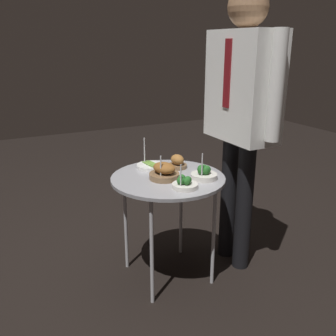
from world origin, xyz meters
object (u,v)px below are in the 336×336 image
at_px(bowl_broccoli_mid_left, 204,173).
at_px(bowl_broccoli_back_left, 184,184).
at_px(bowl_roast_front_left, 164,172).
at_px(bowl_roast_near_rim, 177,162).
at_px(bowl_asparagus_center, 151,166).
at_px(waiter_figure, 242,100).
at_px(serving_cart, 168,185).

height_order(bowl_broccoli_mid_left, bowl_broccoli_back_left, bowl_broccoli_mid_left).
bearing_deg(bowl_broccoli_mid_left, bowl_broccoli_back_left, -65.45).
xyz_separation_m(bowl_roast_front_left, bowl_roast_near_rim, (-0.13, 0.15, -0.00)).
height_order(bowl_asparagus_center, waiter_figure, waiter_figure).
bearing_deg(bowl_roast_front_left, serving_cart, 120.00).
xyz_separation_m(serving_cart, bowl_roast_near_rim, (-0.11, 0.12, 0.08)).
bearing_deg(serving_cart, bowl_broccoli_back_left, -0.89).
relative_size(serving_cart, bowl_roast_near_rim, 5.58).
height_order(bowl_asparagus_center, bowl_roast_front_left, bowl_asparagus_center).
relative_size(bowl_roast_near_rim, bowl_broccoli_back_left, 0.84).
bearing_deg(bowl_roast_front_left, bowl_broccoli_mid_left, 62.93).
height_order(serving_cart, bowl_asparagus_center, bowl_asparagus_center).
bearing_deg(bowl_asparagus_center, bowl_roast_near_rim, 61.75).
distance_m(bowl_roast_near_rim, bowl_broccoli_back_left, 0.32).
bearing_deg(bowl_roast_front_left, bowl_asparagus_center, 176.65).
bearing_deg(bowl_roast_near_rim, bowl_broccoli_back_left, -21.87).
distance_m(serving_cart, bowl_broccoli_back_left, 0.20).
bearing_deg(bowl_roast_front_left, bowl_broccoli_back_left, 9.82).
relative_size(bowl_roast_near_rim, waiter_figure, 0.07).
height_order(serving_cart, bowl_roast_front_left, bowl_roast_front_left).
bearing_deg(bowl_roast_near_rim, waiter_figure, 65.39).
bearing_deg(serving_cart, bowl_roast_near_rim, 133.53).
bearing_deg(bowl_broccoli_back_left, serving_cart, 179.11).
height_order(bowl_asparagus_center, bowl_broccoli_back_left, bowl_asparagus_center).
xyz_separation_m(serving_cart, bowl_asparagus_center, (-0.19, -0.02, 0.06)).
distance_m(bowl_roast_front_left, bowl_roast_near_rim, 0.20).
relative_size(bowl_asparagus_center, bowl_broccoli_back_left, 1.30).
xyz_separation_m(bowl_roast_near_rim, waiter_figure, (0.15, 0.33, 0.36)).
xyz_separation_m(bowl_broccoli_mid_left, waiter_figure, (-0.08, 0.29, 0.36)).
distance_m(serving_cart, bowl_roast_front_left, 0.09).
bearing_deg(bowl_roast_front_left, bowl_roast_near_rim, 131.01).
relative_size(bowl_asparagus_center, bowl_broccoli_mid_left, 1.14).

